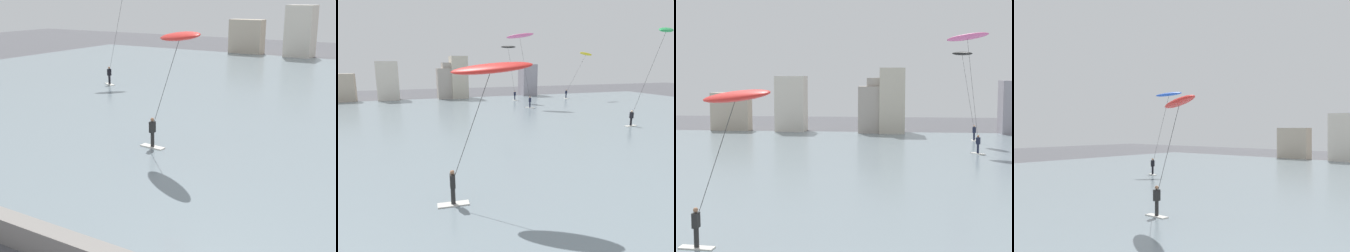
{
  "view_description": "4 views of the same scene",
  "coord_description": "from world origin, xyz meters",
  "views": [
    {
      "loc": [
        7.5,
        -5.23,
        8.02
      ],
      "look_at": [
        -2.78,
        11.53,
        2.49
      ],
      "focal_mm": 49.8,
      "sensor_mm": 36.0,
      "label": 1
    },
    {
      "loc": [
        -7.36,
        2.86,
        6.26
      ],
      "look_at": [
        -3.64,
        13.49,
        3.82
      ],
      "focal_mm": 30.43,
      "sensor_mm": 36.0,
      "label": 2
    },
    {
      "loc": [
        1.84,
        -4.08,
        6.88
      ],
      "look_at": [
        0.03,
        15.63,
        4.91
      ],
      "focal_mm": 54.33,
      "sensor_mm": 36.0,
      "label": 3
    },
    {
      "loc": [
        9.18,
        -0.61,
        4.84
      ],
      "look_at": [
        -3.78,
        14.52,
        4.91
      ],
      "focal_mm": 43.03,
      "sensor_mm": 36.0,
      "label": 4
    }
  ],
  "objects": [
    {
      "name": "kitesurfer_blue",
      "position": [
        -19.17,
        30.09,
        7.38
      ],
      "size": [
        2.39,
        4.35,
        8.58
      ],
      "color": "silver",
      "rests_on": "water_bay"
    },
    {
      "name": "water_bay",
      "position": [
        0.0,
        30.76,
        0.05
      ],
      "size": [
        84.0,
        52.0,
        0.1
      ],
      "primitive_type": "cube",
      "color": "gray",
      "rests_on": "ground"
    },
    {
      "name": "kitesurfer_red",
      "position": [
        -4.1,
        14.53,
        5.7
      ],
      "size": [
        4.29,
        2.87,
        6.46
      ],
      "color": "silver",
      "rests_on": "water_bay"
    }
  ]
}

